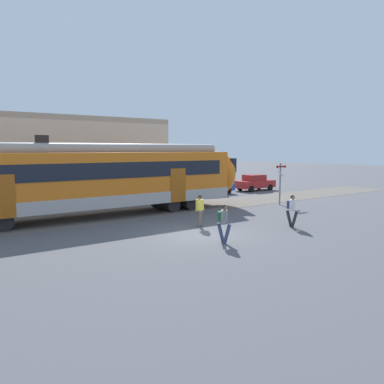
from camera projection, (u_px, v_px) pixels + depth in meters
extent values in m
plane|color=#515156|center=(203.00, 235.00, 17.47)|extent=(160.00, 160.00, 0.00)
cube|color=#B2ADA8|center=(93.00, 200.00, 21.79)|extent=(18.00, 3.06, 0.70)
cube|color=orange|center=(92.00, 173.00, 21.62)|extent=(18.00, 3.00, 2.40)
cube|color=black|center=(102.00, 171.00, 20.37)|extent=(16.56, 0.03, 0.90)
cube|color=#AC5413|center=(178.00, 185.00, 23.33)|extent=(1.10, 0.04, 2.10)
cube|color=#AC5413|center=(3.00, 197.00, 17.63)|extent=(1.10, 0.04, 2.10)
cylinder|color=gray|center=(91.00, 149.00, 21.46)|extent=(17.64, 0.70, 0.70)
cube|color=black|center=(42.00, 139.00, 19.84)|extent=(0.70, 0.12, 0.40)
cylinder|color=black|center=(182.00, 201.00, 25.47)|extent=(0.90, 2.40, 0.90)
cylinder|color=black|center=(165.00, 203.00, 24.67)|extent=(0.90, 2.40, 0.90)
cylinder|color=black|center=(1.00, 219.00, 19.05)|extent=(0.90, 2.40, 0.90)
ellipsoid|color=orange|center=(220.00, 173.00, 27.15)|extent=(1.80, 2.85, 2.95)
cube|color=black|center=(223.00, 165.00, 27.28)|extent=(0.40, 2.40, 1.00)
cylinder|color=navy|center=(227.00, 234.00, 15.76)|extent=(0.35, 0.36, 0.87)
cylinder|color=navy|center=(221.00, 233.00, 15.98)|extent=(0.35, 0.36, 0.87)
cube|color=gray|center=(224.00, 217.00, 15.79)|extent=(0.42, 0.42, 0.56)
cylinder|color=gray|center=(223.00, 217.00, 16.02)|extent=(0.24, 0.24, 0.52)
cylinder|color=gray|center=(226.00, 219.00, 15.57)|extent=(0.24, 0.24, 0.52)
sphere|color=brown|center=(225.00, 208.00, 15.74)|extent=(0.22, 0.22, 0.22)
sphere|color=black|center=(224.00, 207.00, 15.74)|extent=(0.20, 0.20, 0.20)
cube|color=#235633|center=(220.00, 216.00, 15.82)|extent=(0.31, 0.31, 0.40)
cylinder|color=#6B6051|center=(200.00, 218.00, 19.43)|extent=(0.16, 0.36, 0.87)
cylinder|color=#6B6051|center=(200.00, 219.00, 19.10)|extent=(0.16, 0.36, 0.87)
cube|color=gold|center=(200.00, 205.00, 19.19)|extent=(0.37, 0.25, 0.56)
cylinder|color=gold|center=(197.00, 206.00, 19.01)|extent=(0.10, 0.25, 0.52)
cylinder|color=gold|center=(202.00, 205.00, 19.38)|extent=(0.10, 0.25, 0.52)
sphere|color=#9E7051|center=(200.00, 197.00, 19.16)|extent=(0.22, 0.22, 0.22)
sphere|color=black|center=(200.00, 197.00, 19.14)|extent=(0.20, 0.20, 0.20)
cylinder|color=#28282D|center=(294.00, 219.00, 19.04)|extent=(0.32, 0.38, 0.87)
cylinder|color=#28282D|center=(289.00, 218.00, 19.30)|extent=(0.32, 0.38, 0.87)
cube|color=silver|center=(292.00, 205.00, 19.09)|extent=(0.43, 0.40, 0.56)
cylinder|color=silver|center=(291.00, 205.00, 19.33)|extent=(0.21, 0.25, 0.52)
cylinder|color=silver|center=(293.00, 207.00, 18.86)|extent=(0.21, 0.25, 0.52)
sphere|color=#9E7051|center=(293.00, 198.00, 19.04)|extent=(0.22, 0.22, 0.22)
sphere|color=black|center=(292.00, 197.00, 19.04)|extent=(0.20, 0.20, 0.20)
cube|color=navy|center=(289.00, 205.00, 19.15)|extent=(0.32, 0.29, 0.40)
cube|color=#284799|center=(212.00, 187.00, 33.14)|extent=(4.07, 1.81, 0.68)
cube|color=navy|center=(210.00, 180.00, 32.99)|extent=(1.96, 1.52, 0.56)
cube|color=black|center=(219.00, 180.00, 33.51)|extent=(0.18, 1.37, 0.48)
cylinder|color=black|center=(218.00, 189.00, 34.50)|extent=(0.61, 0.23, 0.60)
cylinder|color=black|center=(228.00, 191.00, 33.20)|extent=(0.61, 0.23, 0.60)
cylinder|color=black|center=(195.00, 191.00, 33.16)|extent=(0.61, 0.23, 0.60)
cylinder|color=black|center=(205.00, 193.00, 31.86)|extent=(0.61, 0.23, 0.60)
cube|color=#B22323|center=(255.00, 184.00, 36.18)|extent=(4.03, 1.72, 0.68)
cube|color=maroon|center=(254.00, 178.00, 36.02)|extent=(1.93, 1.48, 0.56)
cube|color=black|center=(261.00, 178.00, 36.56)|extent=(0.15, 1.37, 0.48)
cylinder|color=black|center=(259.00, 186.00, 37.55)|extent=(0.60, 0.21, 0.60)
cylinder|color=black|center=(270.00, 187.00, 36.27)|extent=(0.60, 0.21, 0.60)
cylinder|color=black|center=(240.00, 187.00, 36.16)|extent=(0.60, 0.21, 0.60)
cylinder|color=black|center=(251.00, 189.00, 34.88)|extent=(0.60, 0.21, 0.60)
cylinder|color=gray|center=(280.00, 184.00, 26.81)|extent=(0.11, 0.11, 3.00)
cube|color=black|center=(281.00, 167.00, 26.67)|extent=(0.80, 0.10, 0.10)
sphere|color=red|center=(278.00, 167.00, 26.40)|extent=(0.20, 0.20, 0.20)
sphere|color=red|center=(285.00, 166.00, 26.84)|extent=(0.20, 0.20, 0.20)
cube|color=white|center=(281.00, 174.00, 26.70)|extent=(0.72, 0.03, 0.48)
cube|color=beige|center=(29.00, 163.00, 27.11)|extent=(20.76, 5.00, 6.00)
cube|color=#9F9686|center=(26.00, 118.00, 26.75)|extent=(20.76, 5.00, 0.40)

